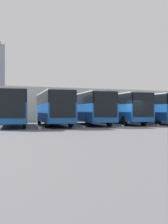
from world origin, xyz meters
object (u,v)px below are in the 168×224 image
at_px(bus_1, 152,108).
at_px(bus_4, 53,107).
at_px(bus_2, 122,108).
at_px(bus_5, 11,107).
at_px(bus_3, 89,107).

distance_m(bus_1, bus_4, 12.39).
distance_m(bus_2, bus_5, 12.38).
relative_size(bus_2, bus_3, 1.00).
relative_size(bus_1, bus_2, 1.00).
bearing_deg(bus_3, bus_1, -170.92).
height_order(bus_2, bus_3, same).
distance_m(bus_1, bus_5, 16.51).
height_order(bus_1, bus_3, same).
bearing_deg(bus_4, bus_1, -170.04).
height_order(bus_3, bus_5, same).
xyz_separation_m(bus_2, bus_3, (4.13, 0.22, 0.00)).
relative_size(bus_4, bus_5, 1.00).
distance_m(bus_2, bus_4, 8.27).
relative_size(bus_3, bus_4, 1.00).
relative_size(bus_1, bus_3, 1.00).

